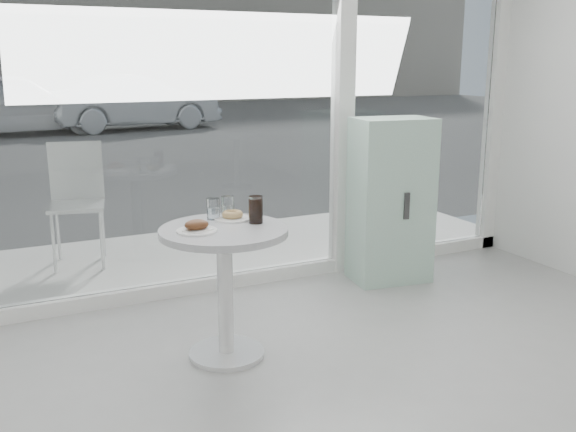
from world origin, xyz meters
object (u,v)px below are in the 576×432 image
cola_glass (256,210)px  car_white (11,103)px  patio_chair (77,195)px  plate_donut (232,216)px  plate_fritter (197,227)px  water_tumbler_b (228,208)px  water_tumbler_a (213,210)px  main_table (225,266)px  mint_cabinet (391,201)px  car_silver (134,102)px

cola_glass → car_white: bearing=92.9°
patio_chair → plate_donut: size_ratio=4.67×
patio_chair → plate_fritter: bearing=-68.8°
plate_fritter → water_tumbler_b: water_tumbler_b is taller
plate_donut → water_tumbler_a: bearing=146.5°
main_table → water_tumbler_b: water_tumbler_b is taller
mint_cabinet → water_tumbler_a: bearing=-154.6°
main_table → car_white: (-0.44, 12.69, 0.17)m
patio_chair → plate_fritter: (0.35, -2.09, 0.19)m
main_table → car_silver: car_silver is taller
plate_donut → water_tumbler_b: bearing=89.2°
main_table → mint_cabinet: size_ratio=0.61×
car_white → water_tumbler_a: 12.49m
car_silver → plate_fritter: 12.95m
car_white → car_silver: 2.79m
car_white → water_tumbler_a: size_ratio=34.23×
plate_fritter → plate_donut: size_ratio=1.05×
plate_fritter → cola_glass: bearing=6.7°
car_white → water_tumbler_a: car_white is taller
plate_fritter → plate_donut: (0.27, 0.17, -0.01)m
car_white → plate_donut: bearing=177.4°
patio_chair → water_tumbler_b: size_ratio=7.87×
main_table → car_white: car_white is taller
car_silver → water_tumbler_a: 12.69m
water_tumbler_a → plate_donut: bearing=-33.5°
car_silver → plate_fritter: bearing=162.4°
mint_cabinet → water_tumbler_b: 1.59m
car_silver → main_table: bearing=163.1°
water_tumbler_b → plate_fritter: bearing=-137.4°
plate_donut → water_tumbler_a: 0.12m
car_white → plate_donut: car_white is taller
main_table → water_tumbler_b: (0.11, 0.23, 0.27)m
plate_fritter → water_tumbler_a: size_ratio=1.78×
main_table → water_tumbler_a: water_tumbler_a is taller
plate_donut → water_tumbler_a: (-0.09, 0.06, 0.03)m
car_silver → plate_fritter: (-2.51, -12.71, 0.13)m
patio_chair → plate_fritter: 2.13m
main_table → water_tumbler_b: size_ratio=6.17×
mint_cabinet → car_silver: bearing=94.6°
car_white → water_tumbler_a: (0.46, -12.48, 0.10)m
main_table → mint_cabinet: (1.62, 0.72, 0.08)m
main_table → mint_cabinet: bearing=23.9°
water_tumbler_b → car_white: bearing=92.6°
plate_fritter → water_tumbler_b: bearing=42.6°
water_tumbler_b → cola_glass: (0.09, -0.21, 0.02)m
water_tumbler_a → cola_glass: cola_glass is taller
car_white → plate_donut: 12.55m
mint_cabinet → car_white: size_ratio=0.30×
car_silver → water_tumbler_a: size_ratio=32.61×
water_tumbler_a → cola_glass: (0.19, -0.19, 0.02)m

